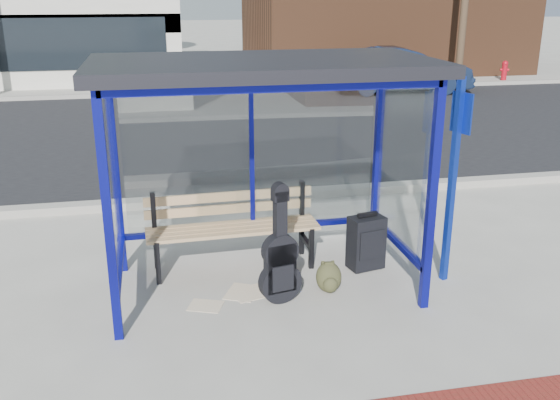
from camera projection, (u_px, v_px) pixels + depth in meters
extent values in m
plane|color=#B2ADA0|center=(264.00, 287.00, 6.74)|extent=(120.00, 120.00, 0.00)
cube|color=gray|center=(230.00, 198.00, 9.41)|extent=(60.00, 0.25, 0.12)
cube|color=black|center=(202.00, 130.00, 14.15)|extent=(60.00, 10.00, 0.00)
cube|color=gray|center=(187.00, 93.00, 18.86)|extent=(60.00, 0.25, 0.12)
cube|color=#B2ADA0|center=(184.00, 86.00, 20.64)|extent=(60.00, 4.00, 0.01)
cube|color=#0B0E7F|center=(108.00, 221.00, 5.38)|extent=(0.08, 0.08, 2.30)
cube|color=#0B0E7F|center=(432.00, 199.00, 5.96)|extent=(0.08, 0.08, 2.30)
cube|color=#0B0E7F|center=(116.00, 174.00, 6.77)|extent=(0.08, 0.08, 2.30)
cube|color=#0B0E7F|center=(377.00, 159.00, 7.35)|extent=(0.08, 0.08, 2.30)
cube|color=#0B0E7F|center=(250.00, 67.00, 6.70)|extent=(3.00, 0.08, 0.08)
cube|color=#0B0E7F|center=(278.00, 87.00, 5.31)|extent=(3.00, 0.08, 0.08)
cube|color=#0B0E7F|center=(102.00, 80.00, 5.72)|extent=(0.08, 1.50, 0.08)
cube|color=#0B0E7F|center=(409.00, 72.00, 6.29)|extent=(0.08, 1.50, 0.08)
cube|color=#0B0E7F|center=(253.00, 228.00, 7.30)|extent=(3.00, 0.08, 0.06)
cube|color=#0B0E7F|center=(119.00, 265.00, 6.32)|extent=(0.08, 1.50, 0.06)
cube|color=#0B0E7F|center=(397.00, 242.00, 6.89)|extent=(0.08, 1.50, 0.06)
cube|color=#0B0E7F|center=(252.00, 149.00, 7.00)|extent=(0.05, 0.05, 1.90)
cube|color=silver|center=(252.00, 152.00, 7.01)|extent=(2.84, 0.01, 1.82)
cube|color=silver|center=(111.00, 179.00, 6.03)|extent=(0.02, 1.34, 1.82)
cube|color=silver|center=(403.00, 163.00, 6.60)|extent=(0.02, 1.34, 1.82)
cube|color=black|center=(262.00, 65.00, 5.97)|extent=(3.30, 1.80, 0.12)
cylinder|color=#4C3826|center=(98.00, 3.00, 25.76)|extent=(0.36, 0.36, 5.00)
cylinder|color=#4C3826|center=(446.00, 1.00, 28.71)|extent=(0.36, 0.36, 5.00)
cube|color=black|center=(158.00, 263.00, 6.73)|extent=(0.06, 0.06, 0.49)
cube|color=black|center=(155.00, 231.00, 7.05)|extent=(0.06, 0.06, 0.92)
cube|color=black|center=(157.00, 256.00, 6.93)|extent=(0.07, 0.44, 0.05)
cube|color=black|center=(311.00, 248.00, 7.12)|extent=(0.06, 0.06, 0.49)
cube|color=black|center=(302.00, 218.00, 7.43)|extent=(0.06, 0.06, 0.92)
cube|color=black|center=(306.00, 242.00, 7.31)|extent=(0.07, 0.44, 0.05)
cube|color=#D5B07B|center=(236.00, 234.00, 6.88)|extent=(1.94, 0.16, 0.04)
cube|color=#D5B07B|center=(234.00, 230.00, 6.99)|extent=(1.94, 0.16, 0.04)
cube|color=#D5B07B|center=(232.00, 227.00, 7.09)|extent=(1.94, 0.16, 0.04)
cube|color=#D5B07B|center=(231.00, 223.00, 7.20)|extent=(1.94, 0.16, 0.04)
cube|color=#D5B07B|center=(230.00, 209.00, 7.19)|extent=(1.94, 0.10, 0.11)
cube|color=#D5B07B|center=(229.00, 196.00, 7.14)|extent=(1.94, 0.10, 0.11)
cylinder|color=black|center=(280.00, 282.00, 6.36)|extent=(0.46, 0.22, 0.44)
cylinder|color=black|center=(280.00, 251.00, 6.24)|extent=(0.38, 0.20, 0.37)
cube|color=black|center=(280.00, 267.00, 6.30)|extent=(0.33, 0.19, 0.52)
cube|color=black|center=(280.00, 218.00, 6.13)|extent=(0.14, 0.13, 0.52)
cube|color=black|center=(280.00, 196.00, 6.06)|extent=(0.18, 0.14, 0.10)
cube|color=black|center=(366.00, 242.00, 7.09)|extent=(0.43, 0.32, 0.61)
cylinder|color=black|center=(354.00, 268.00, 7.13)|extent=(0.10, 0.23, 0.06)
cylinder|color=black|center=(376.00, 263.00, 7.24)|extent=(0.10, 0.23, 0.06)
cube|color=black|center=(367.00, 214.00, 6.98)|extent=(0.25, 0.10, 0.04)
cube|color=black|center=(372.00, 245.00, 6.98)|extent=(0.31, 0.08, 0.33)
ellipsoid|color=#32321C|center=(329.00, 277.00, 6.60)|extent=(0.29, 0.22, 0.32)
ellipsoid|color=#32321C|center=(330.00, 285.00, 6.52)|extent=(0.17, 0.12, 0.17)
cube|color=#32321C|center=(329.00, 263.00, 6.56)|extent=(0.09, 0.04, 0.03)
cube|color=#0E289C|center=(452.00, 183.00, 6.57)|extent=(0.08, 0.08, 2.23)
cube|color=#0E289C|center=(462.00, 113.00, 6.35)|extent=(0.10, 0.27, 0.42)
cube|color=white|center=(206.00, 306.00, 6.33)|extent=(0.40, 0.36, 0.01)
cube|color=white|center=(253.00, 292.00, 6.61)|extent=(0.50, 0.44, 0.01)
cube|color=white|center=(242.00, 292.00, 6.61)|extent=(0.45, 0.49, 0.01)
imported|color=#172440|center=(402.00, 70.00, 19.05)|extent=(4.24, 1.75, 1.37)
cylinder|color=#AC0C19|center=(504.00, 73.00, 21.70)|extent=(0.19, 0.19, 0.56)
sphere|color=#AC0C19|center=(505.00, 64.00, 21.60)|extent=(0.20, 0.20, 0.20)
cylinder|color=#AC0C19|center=(505.00, 70.00, 21.67)|extent=(0.31, 0.19, 0.09)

